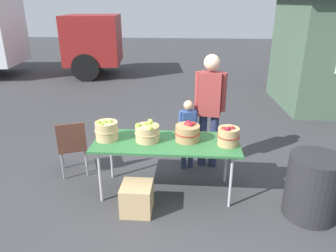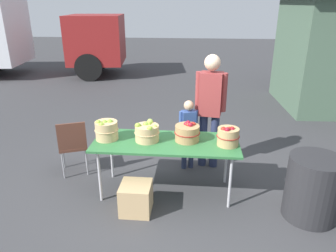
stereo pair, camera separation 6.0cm
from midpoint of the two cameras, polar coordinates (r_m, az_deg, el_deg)
name	(u,v)px [view 1 (the left image)]	position (r m, az deg, el deg)	size (l,w,h in m)	color
ground_plane	(166,191)	(4.48, -0.69, -11.60)	(40.00, 40.00, 0.00)	#38383A
market_table	(166,145)	(4.14, -0.73, -3.39)	(1.90, 0.76, 0.75)	#2D6B38
apple_basket_green_0	(107,130)	(4.21, -11.46, -0.76)	(0.32, 0.32, 0.28)	tan
apple_basket_green_1	(147,132)	(4.11, -4.18, -1.13)	(0.33, 0.33, 0.26)	tan
apple_basket_red_0	(188,132)	(4.11, 3.16, -1.14)	(0.34, 0.34, 0.27)	#A87F51
apple_basket_red_1	(228,136)	(4.04, 10.45, -1.75)	(0.29, 0.29, 0.27)	tan
vendor_adult	(210,103)	(4.75, 7.23, 4.10)	(0.46, 0.29, 1.76)	#262D4C
child_customer	(188,129)	(4.77, 3.25, -0.61)	(0.28, 0.20, 1.11)	#262D4C
folding_chair	(72,144)	(4.85, -17.30, -3.06)	(0.52, 0.52, 0.86)	brown
trash_barrel	(313,187)	(4.19, 24.38, -9.97)	(0.63, 0.63, 0.79)	#262628
produce_crate	(137,198)	(4.01, -6.09, -12.87)	(0.38, 0.38, 0.38)	tan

